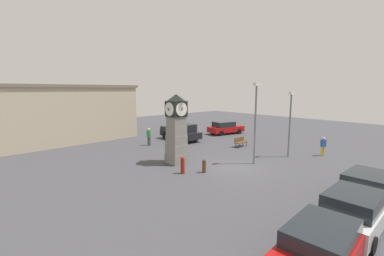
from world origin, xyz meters
name	(u,v)px	position (x,y,z in m)	size (l,w,h in m)	color
ground_plane	(233,167)	(0.00, 0.00, 0.00)	(70.84, 70.84, 0.00)	#424247
clock_tower	(176,130)	(-2.42, 3.55, 2.59)	(1.63, 1.63, 5.25)	gray
bollard_near_tower	(183,165)	(-3.66, 1.29, 0.58)	(0.28, 0.28, 1.15)	maroon
bollard_mid_row	(204,166)	(-2.43, 0.50, 0.47)	(0.27, 0.27, 0.93)	brown
car_navy_sedan	(323,244)	(-6.09, -8.72, 0.78)	(4.65, 2.23, 1.51)	#A51111
car_near_tower	(354,211)	(-2.94, -8.64, 0.83)	(4.37, 2.11, 1.64)	silver
car_by_building	(369,187)	(0.63, -8.21, 0.78)	(4.54, 2.12, 1.53)	gold
car_far_lot	(225,128)	(10.25, 9.84, 0.80)	(4.82, 2.77, 1.59)	#A51111
pickup_truck	(180,132)	(3.44, 10.44, 0.93)	(2.25, 5.10, 1.85)	black
bench	(240,141)	(5.82, 3.92, 0.52)	(1.64, 0.67, 0.90)	brown
pedestrian_near_bench	(149,135)	(-0.66, 10.35, 1.02)	(0.41, 0.47, 1.77)	#3F3F47
pedestrian_by_cars	(323,145)	(8.27, -2.92, 0.92)	(0.47, 0.39, 1.61)	gold
street_lamp_near_road	(255,118)	(1.86, -0.49, 3.53)	(0.50, 0.24, 6.07)	slate
street_lamp_far_side	(290,119)	(5.71, -1.17, 3.18)	(0.50, 0.24, 5.40)	slate
warehouse_blue_far	(56,112)	(-6.71, 19.99, 3.05)	(15.79, 11.11, 6.07)	#B7A88E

